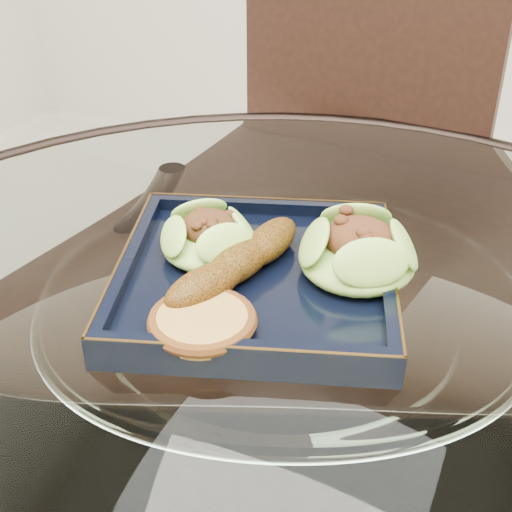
% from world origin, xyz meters
% --- Properties ---
extents(dining_table, '(1.13, 1.13, 0.77)m').
position_xyz_m(dining_table, '(-0.00, -0.00, 0.60)').
color(dining_table, white).
rests_on(dining_table, ground).
extents(dining_chair, '(0.43, 0.43, 0.97)m').
position_xyz_m(dining_chair, '(-0.11, 0.45, 0.54)').
color(dining_chair, black).
rests_on(dining_chair, ground).
extents(navy_plate, '(0.35, 0.35, 0.02)m').
position_xyz_m(navy_plate, '(-0.05, 0.06, 0.77)').
color(navy_plate, black).
rests_on(navy_plate, dining_table).
extents(lettuce_wrap_left, '(0.13, 0.13, 0.03)m').
position_xyz_m(lettuce_wrap_left, '(-0.11, 0.07, 0.80)').
color(lettuce_wrap_left, '#70AC32').
rests_on(lettuce_wrap_left, navy_plate).
extents(lettuce_wrap_right, '(0.12, 0.12, 0.04)m').
position_xyz_m(lettuce_wrap_right, '(0.04, 0.10, 0.80)').
color(lettuce_wrap_right, '#66A32F').
rests_on(lettuce_wrap_right, navy_plate).
extents(roasted_plantain, '(0.08, 0.19, 0.03)m').
position_xyz_m(roasted_plantain, '(-0.06, 0.05, 0.80)').
color(roasted_plantain, '#5F370A').
rests_on(roasted_plantain, navy_plate).
extents(crumb_patty, '(0.11, 0.11, 0.02)m').
position_xyz_m(crumb_patty, '(-0.06, -0.04, 0.79)').
color(crumb_patty, '#A67637').
rests_on(crumb_patty, navy_plate).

